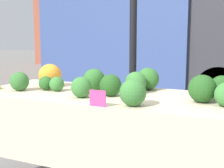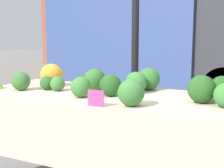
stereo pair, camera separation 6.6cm
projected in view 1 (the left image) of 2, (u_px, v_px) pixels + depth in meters
tent_pole at (133, 31)px, 3.00m from camera, size 0.07×0.07×2.58m
parked_truck at (149, 27)px, 6.47m from camera, size 4.26×2.13×2.74m
market_table at (108, 108)px, 2.33m from camera, size 2.17×0.85×0.80m
orange_cauliflower at (50, 75)px, 2.73m from camera, size 0.20×0.20×0.20m
broccoli_head_0 at (19, 81)px, 2.52m from camera, size 0.15×0.15×0.15m
broccoli_head_2 at (81, 87)px, 2.24m from camera, size 0.15×0.15×0.15m
broccoli_head_3 at (222, 87)px, 2.18m from camera, size 0.17×0.17×0.17m
broccoli_head_4 at (148, 79)px, 2.56m from camera, size 0.18×0.18×0.18m
broccoli_head_5 at (111, 85)px, 2.29m from camera, size 0.16×0.16×0.16m
broccoli_head_7 at (133, 93)px, 1.97m from camera, size 0.17×0.17×0.17m
broccoli_head_8 at (202, 89)px, 2.07m from camera, size 0.19×0.19×0.19m
broccoli_head_9 at (136, 82)px, 2.42m from camera, size 0.17×0.17×0.17m
broccoli_head_10 at (94, 80)px, 2.53m from camera, size 0.18×0.18×0.18m
broccoli_head_11 at (57, 84)px, 2.50m from camera, size 0.12×0.12×0.12m
broccoli_head_12 at (46, 83)px, 2.55m from camera, size 0.12×0.12×0.12m
price_sign at (98, 98)px, 1.96m from camera, size 0.11×0.01×0.10m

